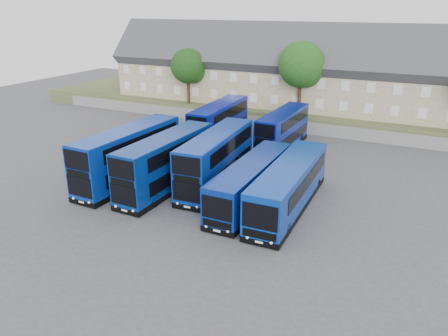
{
  "coord_description": "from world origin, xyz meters",
  "views": [
    {
      "loc": [
        17.44,
        -28.21,
        15.34
      ],
      "look_at": [
        2.21,
        3.12,
        2.2
      ],
      "focal_mm": 35.0,
      "sensor_mm": 36.0,
      "label": 1
    }
  ],
  "objects_px": {
    "dd_front_left": "(129,156)",
    "dd_front_mid": "(167,164)",
    "tree_west": "(189,67)",
    "tree_mid": "(303,66)",
    "coach_east_a": "(251,183)"
  },
  "relations": [
    {
      "from": "tree_west",
      "to": "tree_mid",
      "type": "height_order",
      "value": "tree_mid"
    },
    {
      "from": "dd_front_left",
      "to": "dd_front_mid",
      "type": "bearing_deg",
      "value": 2.84
    },
    {
      "from": "dd_front_left",
      "to": "tree_mid",
      "type": "distance_m",
      "value": 26.22
    },
    {
      "from": "dd_front_left",
      "to": "dd_front_mid",
      "type": "xyz_separation_m",
      "value": [
        4.0,
        0.05,
        -0.1
      ]
    },
    {
      "from": "tree_west",
      "to": "tree_mid",
      "type": "relative_size",
      "value": 0.83
    },
    {
      "from": "dd_front_left",
      "to": "tree_west",
      "type": "bearing_deg",
      "value": 109.2
    },
    {
      "from": "dd_front_mid",
      "to": "dd_front_left",
      "type": "bearing_deg",
      "value": -177.83
    },
    {
      "from": "dd_front_mid",
      "to": "coach_east_a",
      "type": "distance_m",
      "value": 7.77
    },
    {
      "from": "coach_east_a",
      "to": "tree_west",
      "type": "height_order",
      "value": "tree_west"
    },
    {
      "from": "coach_east_a",
      "to": "dd_front_left",
      "type": "bearing_deg",
      "value": -176.9
    },
    {
      "from": "dd_front_left",
      "to": "tree_mid",
      "type": "relative_size",
      "value": 1.35
    },
    {
      "from": "tree_west",
      "to": "dd_front_left",
      "type": "bearing_deg",
      "value": -72.89
    },
    {
      "from": "dd_front_left",
      "to": "tree_west",
      "type": "xyz_separation_m",
      "value": [
        -7.25,
        23.56,
        4.64
      ]
    },
    {
      "from": "dd_front_mid",
      "to": "coach_east_a",
      "type": "relative_size",
      "value": 0.95
    },
    {
      "from": "tree_mid",
      "to": "dd_front_left",
      "type": "bearing_deg",
      "value": -109.98
    }
  ]
}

